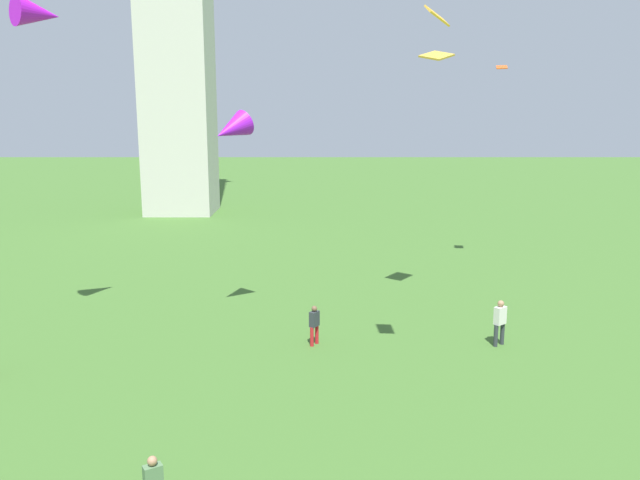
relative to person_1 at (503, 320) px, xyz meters
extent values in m
cylinder|color=#2D3338|center=(-0.16, -0.12, -0.59)|extent=(0.16, 0.16, 0.87)
cylinder|color=#2D3338|center=(0.16, 0.12, -0.59)|extent=(0.16, 0.16, 0.87)
cube|color=silver|center=(0.00, 0.00, 0.19)|extent=(0.54, 0.50, 0.69)
sphere|color=#A37556|center=(0.00, 0.00, 0.66)|extent=(0.25, 0.25, 0.25)
cylinder|color=red|center=(-7.04, 0.20, -0.64)|extent=(0.14, 0.14, 0.75)
cylinder|color=red|center=(-7.23, -0.09, -0.64)|extent=(0.14, 0.14, 0.75)
cube|color=#2D3338|center=(-7.14, 0.05, 0.03)|extent=(0.42, 0.47, 0.60)
sphere|color=brown|center=(-7.14, 0.05, 0.44)|extent=(0.22, 0.22, 0.22)
cube|color=#51754C|center=(-10.57, -10.83, 0.02)|extent=(0.47, 0.41, 0.59)
sphere|color=#A37556|center=(-10.57, -10.83, 0.43)|extent=(0.22, 0.22, 0.22)
cone|color=#B615D6|center=(-17.44, 1.53, 11.45)|extent=(2.02, 2.03, 1.26)
cube|color=#E1521A|center=(3.01, 12.63, 10.23)|extent=(0.74, 0.93, 0.27)
cube|color=gold|center=(-1.92, 4.88, 10.20)|extent=(1.67, 1.70, 0.57)
cube|color=gold|center=(-3.52, -3.96, 10.61)|extent=(0.64, 1.13, 0.75)
cone|color=#9A17DB|center=(-10.56, 3.04, 7.15)|extent=(2.04, 2.08, 1.56)
camera|label=1|loc=(-6.92, -23.52, 7.90)|focal=35.99mm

